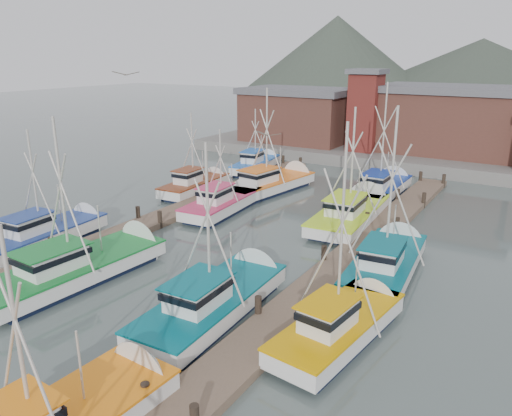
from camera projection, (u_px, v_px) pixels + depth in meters
The scene contains 21 objects.
ground at pixel (182, 274), 26.66m from camera, with size 260.00×260.00×0.00m, color #485654.
dock_left at pixel (139, 227), 33.38m from camera, with size 2.30×46.00×1.50m.
dock_right at pixel (333, 273), 26.39m from camera, with size 2.30×46.00×1.50m.
quay at pixel (391, 152), 56.58m from camera, with size 44.00×16.00×1.20m, color slate.
shed_left at pixel (298, 114), 59.34m from camera, with size 12.72×8.48×6.20m.
shed_center at pixel (451, 119), 52.37m from camera, with size 14.84×9.54×6.90m.
lookout_tower at pixel (365, 110), 52.86m from camera, with size 3.60×3.60×8.50m.
distant_hills at pixel (441, 97), 132.78m from camera, with size 175.00×140.00×42.00m.
boat_4 at pixel (85, 265), 26.13m from camera, with size 3.92×10.64×9.50m.
boat_5 at pixel (220, 298), 22.65m from camera, with size 3.57×9.54×8.74m.
boat_6 at pixel (50, 232), 30.91m from camera, with size 3.31×8.88×7.88m.
boat_7 at pixel (344, 323), 20.52m from camera, with size 3.78×8.15×9.62m.
boat_8 at pixel (226, 202), 37.26m from camera, with size 3.31×8.78×6.91m.
boat_9 at pixel (353, 212), 34.92m from camera, with size 3.84×10.43×8.97m.
boat_10 at pixel (198, 184), 42.25m from camera, with size 3.02×7.97×7.32m.
boat_11 at pixel (388, 261), 26.70m from camera, with size 3.94×9.34×9.74m.
boat_12 at pixel (272, 183), 42.62m from camera, with size 4.55×10.46×9.61m.
boat_13 at pixel (382, 187), 41.23m from camera, with size 4.00×9.31×10.02m.
boat_14 at pixel (258, 164), 50.08m from camera, with size 3.56×8.30×6.80m.
gull_near at pixel (126, 74), 23.41m from camera, with size 1.55×0.65×0.24m.
gull_far at pixel (269, 134), 26.41m from camera, with size 1.55×0.64×0.24m.
Camera 1 is at (16.14, -18.71, 11.33)m, focal length 35.00 mm.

